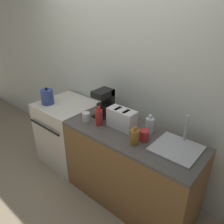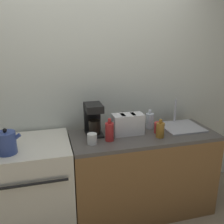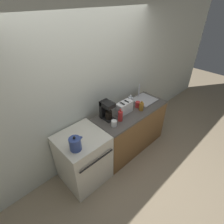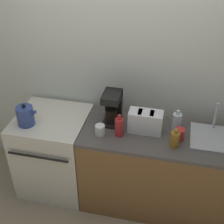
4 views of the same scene
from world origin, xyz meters
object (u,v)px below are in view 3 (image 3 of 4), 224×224
coffee_maker (106,109)px  toaster (124,108)px  cup_red (138,105)px  bottle_clear (130,101)px  kettle (75,144)px  cup_white (114,123)px  bottle_red (120,116)px  stove (83,158)px  bottle_amber (141,107)px

coffee_maker → toaster: bearing=-16.4°
cup_red → coffee_maker: bearing=167.0°
bottle_clear → kettle: bearing=-170.1°
cup_white → coffee_maker: bearing=76.0°
bottle_red → cup_red: 0.54m
stove → bottle_red: bottle_red is taller
bottle_amber → cup_white: 0.67m
bottle_clear → bottle_amber: bearing=-90.4°
toaster → bottle_red: bottle_red is taller
coffee_maker → bottle_red: size_ratio=1.45×
coffee_maker → bottle_amber: 0.67m
stove → toaster: bearing=-0.1°
bottle_red → cup_red: bottle_red is taller
stove → kettle: (-0.18, -0.15, 0.53)m
toaster → cup_white: bearing=-159.8°
coffee_maker → cup_red: coffee_maker is taller
toaster → bottle_clear: size_ratio=1.53×
cup_red → stove: bearing=177.6°
stove → bottle_amber: (1.21, -0.16, 0.51)m
bottle_red → cup_white: (-0.17, -0.03, -0.04)m
bottle_amber → bottle_red: (-0.50, 0.05, 0.02)m
coffee_maker → bottle_amber: size_ratio=1.75×
kettle → cup_white: bearing=0.1°
stove → bottle_amber: size_ratio=4.97×
cup_red → bottle_red: bearing=-173.3°
bottle_clear → cup_white: bearing=-160.1°
bottle_clear → cup_red: size_ratio=1.87×
stove → cup_red: 1.35m
toaster → coffee_maker: coffee_maker is taller
bottle_clear → cup_white: size_ratio=2.04×
bottle_amber → bottle_red: 0.50m
toaster → kettle: bearing=-172.6°
stove → coffee_maker: 0.86m
coffee_maker → cup_white: size_ratio=3.21×
bottle_amber → bottle_clear: 0.26m
bottle_red → cup_white: bearing=-170.3°
bottle_amber → bottle_red: size_ratio=0.83×
bottle_clear → cup_red: bearing=-76.8°
bottle_amber → bottle_clear: size_ratio=0.90×
bottle_clear → cup_red: (0.04, -0.15, -0.03)m
kettle → coffee_maker: bearing=17.2°
coffee_maker → cup_white: coffee_maker is taller
stove → bottle_clear: bearing=4.6°
cup_white → cup_red: cup_red is taller
bottle_amber → cup_white: size_ratio=1.83×
kettle → coffee_maker: size_ratio=0.71×
stove → bottle_amber: 1.33m
stove → toaster: (0.94, -0.00, 0.54)m
kettle → bottle_red: size_ratio=1.03×
kettle → cup_white: 0.73m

